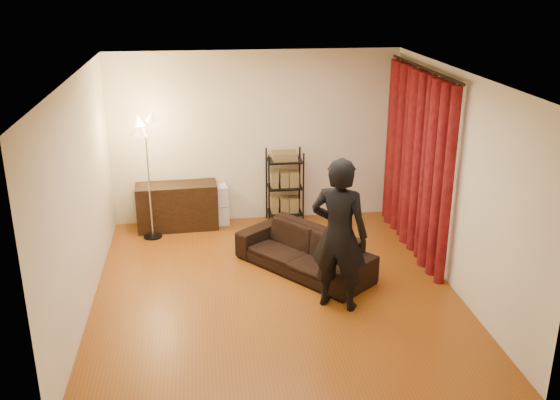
{
  "coord_description": "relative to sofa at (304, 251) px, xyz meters",
  "views": [
    {
      "loc": [
        -0.84,
        -6.97,
        3.78
      ],
      "look_at": [
        0.1,
        0.3,
        1.1
      ],
      "focal_mm": 40.0,
      "sensor_mm": 36.0,
      "label": 1
    }
  ],
  "objects": [
    {
      "name": "floor",
      "position": [
        -0.45,
        -0.5,
        -0.28
      ],
      "size": [
        5.0,
        5.0,
        0.0
      ],
      "primitive_type": "plane",
      "color": "#84440E",
      "rests_on": "ground"
    },
    {
      "name": "wall_left",
      "position": [
        -2.7,
        -0.5,
        1.07
      ],
      "size": [
        0.0,
        5.0,
        5.0
      ],
      "primitive_type": "plane",
      "rotation": [
        1.57,
        0.0,
        1.57
      ],
      "color": "beige",
      "rests_on": "ground"
    },
    {
      "name": "curtain",
      "position": [
        1.68,
        0.62,
        0.99
      ],
      "size": [
        0.22,
        2.65,
        2.55
      ],
      "primitive_type": null,
      "color": "maroon",
      "rests_on": "ground"
    },
    {
      "name": "sofa",
      "position": [
        0.0,
        0.0,
        0.0
      ],
      "size": [
        1.79,
        1.97,
        0.56
      ],
      "primitive_type": "imported",
      "rotation": [
        0.0,
        0.0,
        -0.89
      ],
      "color": "black",
      "rests_on": "ground"
    },
    {
      "name": "wall_front",
      "position": [
        -0.45,
        -3.0,
        1.07
      ],
      "size": [
        5.0,
        0.0,
        5.0
      ],
      "primitive_type": "plane",
      "rotation": [
        -1.57,
        0.0,
        0.0
      ],
      "color": "beige",
      "rests_on": "ground"
    },
    {
      "name": "wall_right",
      "position": [
        1.8,
        -0.5,
        1.07
      ],
      "size": [
        0.0,
        5.0,
        5.0
      ],
      "primitive_type": "plane",
      "rotation": [
        1.57,
        0.0,
        -1.57
      ],
      "color": "beige",
      "rests_on": "ground"
    },
    {
      "name": "ceiling",
      "position": [
        -0.45,
        -0.5,
        2.42
      ],
      "size": [
        5.0,
        5.0,
        0.0
      ],
      "primitive_type": "plane",
      "rotation": [
        3.14,
        0.0,
        0.0
      ],
      "color": "white",
      "rests_on": "ground"
    },
    {
      "name": "curtain_rod",
      "position": [
        1.7,
        0.62,
        2.3
      ],
      "size": [
        0.04,
        2.65,
        0.04
      ],
      "primitive_type": "cylinder",
      "rotation": [
        1.57,
        0.0,
        0.0
      ],
      "color": "black",
      "rests_on": "wall_right"
    },
    {
      "name": "wire_shelf",
      "position": [
        -0.02,
        1.77,
        0.31
      ],
      "size": [
        0.62,
        0.51,
        1.19
      ],
      "primitive_type": null,
      "rotation": [
        0.0,
        0.0,
        -0.28
      ],
      "color": "black",
      "rests_on": "ground"
    },
    {
      "name": "wall_back",
      "position": [
        -0.45,
        2.0,
        1.07
      ],
      "size": [
        5.0,
        0.0,
        5.0
      ],
      "primitive_type": "plane",
      "rotation": [
        1.57,
        0.0,
        0.0
      ],
      "color": "beige",
      "rests_on": "ground"
    },
    {
      "name": "storage_boxes",
      "position": [
        -1.13,
        1.81,
        0.04
      ],
      "size": [
        0.44,
        0.37,
        0.65
      ],
      "primitive_type": null,
      "rotation": [
        0.0,
        0.0,
        0.17
      ],
      "color": "silver",
      "rests_on": "ground"
    },
    {
      "name": "media_cabinet",
      "position": [
        -1.71,
        1.72,
        0.08
      ],
      "size": [
        1.26,
        0.52,
        0.72
      ],
      "primitive_type": "cube",
      "rotation": [
        0.0,
        0.0,
        0.05
      ],
      "color": "black",
      "rests_on": "ground"
    },
    {
      "name": "floor_lamp",
      "position": [
        -2.09,
        1.4,
        0.66
      ],
      "size": [
        0.37,
        0.37,
        1.88
      ],
      "primitive_type": null,
      "rotation": [
        0.0,
        0.0,
        0.09
      ],
      "color": "silver",
      "rests_on": "ground"
    },
    {
      "name": "person",
      "position": [
        0.24,
        -0.98,
        0.65
      ],
      "size": [
        0.81,
        0.72,
        1.86
      ],
      "primitive_type": "imported",
      "rotation": [
        0.0,
        0.0,
        2.64
      ],
      "color": "black",
      "rests_on": "ground"
    }
  ]
}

